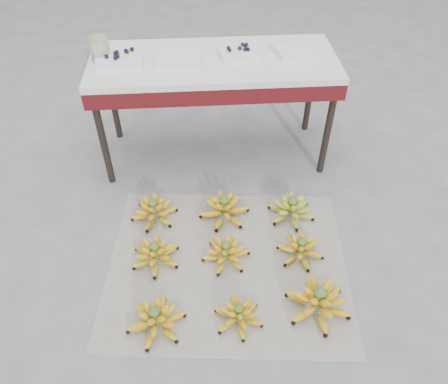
{
  "coord_description": "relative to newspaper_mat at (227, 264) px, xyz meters",
  "views": [
    {
      "loc": [
        -0.06,
        -1.38,
        1.87
      ],
      "look_at": [
        0.06,
        0.28,
        0.29
      ],
      "focal_mm": 35.0,
      "sensor_mm": 36.0,
      "label": 1
    }
  ],
  "objects": [
    {
      "name": "bunch_back_left",
      "position": [
        -0.4,
        0.37,
        0.06
      ],
      "size": [
        0.29,
        0.29,
        0.16
      ],
      "rotation": [
        0.0,
        0.0,
        0.1
      ],
      "color": "yellow",
      "rests_on": "newspaper_mat"
    },
    {
      "name": "glass_jar",
      "position": [
        -0.65,
        0.98,
        0.76
      ],
      "size": [
        0.12,
        0.12,
        0.14
      ],
      "primitive_type": "cylinder",
      "rotation": [
        0.0,
        0.0,
        -0.14
      ],
      "color": "beige",
      "rests_on": "vendor_table"
    },
    {
      "name": "bunch_front_center",
      "position": [
        0.03,
        -0.34,
        0.05
      ],
      "size": [
        0.31,
        0.31,
        0.14
      ],
      "rotation": [
        0.0,
        0.0,
        0.42
      ],
      "color": "yellow",
      "rests_on": "newspaper_mat"
    },
    {
      "name": "ground",
      "position": [
        -0.06,
        -0.03,
        -0.0
      ],
      "size": [
        60.0,
        60.0,
        0.0
      ],
      "primitive_type": "plane",
      "color": "slate",
      "rests_on": "ground"
    },
    {
      "name": "bunch_back_right",
      "position": [
        0.4,
        0.32,
        0.06
      ],
      "size": [
        0.34,
        0.34,
        0.16
      ],
      "rotation": [
        0.0,
        0.0,
        0.32
      ],
      "color": "#98BC30",
      "rests_on": "newspaper_mat"
    },
    {
      "name": "bunch_back_center",
      "position": [
        0.01,
        0.35,
        0.06
      ],
      "size": [
        0.37,
        0.37,
        0.17
      ],
      "rotation": [
        0.0,
        0.0,
        -0.39
      ],
      "color": "yellow",
      "rests_on": "newspaper_mat"
    },
    {
      "name": "bunch_mid_right",
      "position": [
        0.39,
        0.03,
        0.05
      ],
      "size": [
        0.29,
        0.29,
        0.15
      ],
      "rotation": [
        0.0,
        0.0,
        0.2
      ],
      "color": "yellow",
      "rests_on": "newspaper_mat"
    },
    {
      "name": "bunch_mid_center",
      "position": [
        -0.01,
        0.03,
        0.06
      ],
      "size": [
        0.29,
        0.29,
        0.15
      ],
      "rotation": [
        0.0,
        0.0,
        -0.17
      ],
      "color": "yellow",
      "rests_on": "newspaper_mat"
    },
    {
      "name": "tray_left",
      "position": [
        -0.2,
        0.94,
        0.71
      ],
      "size": [
        0.28,
        0.22,
        0.04
      ],
      "color": "silver",
      "rests_on": "vendor_table"
    },
    {
      "name": "vendor_table",
      "position": [
        -0.01,
        0.95,
        0.61
      ],
      "size": [
        1.44,
        0.58,
        0.69
      ],
      "color": "black",
      "rests_on": "ground"
    },
    {
      "name": "bunch_mid_left",
      "position": [
        -0.38,
        0.05,
        0.06
      ],
      "size": [
        0.27,
        0.27,
        0.16
      ],
      "rotation": [
        0.0,
        0.0,
        0.04
      ],
      "color": "yellow",
      "rests_on": "newspaper_mat"
    },
    {
      "name": "newspaper_mat",
      "position": [
        0.0,
        0.0,
        0.0
      ],
      "size": [
        1.35,
        1.17,
        0.01
      ],
      "primitive_type": "cube",
      "rotation": [
        0.0,
        0.0,
        -0.1
      ],
      "color": "white",
      "rests_on": "ground"
    },
    {
      "name": "tray_far_right",
      "position": [
        0.47,
        0.99,
        0.71
      ],
      "size": [
        0.27,
        0.22,
        0.04
      ],
      "color": "silver",
      "rests_on": "vendor_table"
    },
    {
      "name": "tray_far_left",
      "position": [
        -0.55,
        0.95,
        0.71
      ],
      "size": [
        0.28,
        0.21,
        0.07
      ],
      "color": "silver",
      "rests_on": "vendor_table"
    },
    {
      "name": "bunch_front_right",
      "position": [
        0.41,
        -0.3,
        0.07
      ],
      "size": [
        0.39,
        0.39,
        0.19
      ],
      "rotation": [
        0.0,
        0.0,
        0.32
      ],
      "color": "yellow",
      "rests_on": "newspaper_mat"
    },
    {
      "name": "bunch_front_left",
      "position": [
        -0.36,
        -0.34,
        0.06
      ],
      "size": [
        0.28,
        0.28,
        0.17
      ],
      "rotation": [
        0.0,
        0.0,
        0.01
      ],
      "color": "yellow",
      "rests_on": "newspaper_mat"
    },
    {
      "name": "tray_right",
      "position": [
        0.14,
        0.99,
        0.71
      ],
      "size": [
        0.25,
        0.21,
        0.06
      ],
      "color": "silver",
      "rests_on": "vendor_table"
    }
  ]
}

